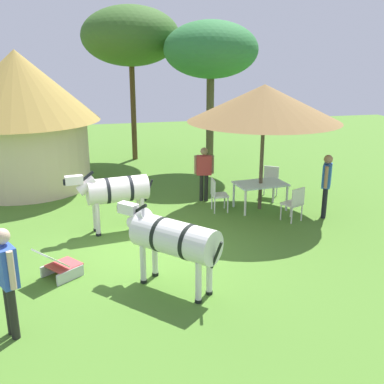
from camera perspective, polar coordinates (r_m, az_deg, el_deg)
name	(u,v)px	position (r m, az deg, el deg)	size (l,w,h in m)	color
ground_plane	(147,246)	(10.41, -5.58, -6.73)	(36.00, 36.00, 0.00)	#4B7A29
thatched_hut	(21,114)	(15.25, -20.46, 9.07)	(4.81, 4.81, 4.22)	beige
shade_umbrella	(264,103)	(12.22, 8.95, 10.82)	(4.01, 4.01, 3.36)	brown
patio_dining_table	(260,186)	(12.66, 8.48, 0.74)	(1.44, 1.00, 0.74)	silver
patio_chair_near_hut	(295,202)	(11.93, 12.59, -1.21)	(0.57, 0.56, 0.90)	silver
patio_chair_near_lawn	(270,179)	(13.84, 9.67, 1.54)	(0.60, 0.60, 0.90)	silver
patio_chair_west_end	(217,193)	(12.39, 3.09, -0.10)	(0.45, 0.47, 0.90)	silver
guest_beside_umbrella	(326,180)	(12.29, 16.32, 1.41)	(0.42, 0.52, 1.67)	black
guest_behind_table	(204,169)	(13.12, 1.50, 2.85)	(0.56, 0.28, 1.58)	black
standing_watcher	(6,273)	(7.41, -22.02, -9.30)	(0.41, 0.57, 1.77)	black
striped_lounge_chair	(59,265)	(9.29, -16.15, -8.69)	(0.94, 0.89, 0.67)	#C84345
zebra_nearest_camera	(115,191)	(11.06, -9.48, 0.14)	(2.11, 0.81, 1.55)	silver
zebra_by_umbrella	(173,238)	(8.29, -2.43, -5.75)	(1.73, 1.85, 1.52)	silver
acacia_tree_left_background	(211,50)	(16.41, 2.35, 17.12)	(3.24, 3.24, 5.17)	#4D482C
acacia_tree_far_lawn	(131,36)	(18.16, -7.62, 18.57)	(3.66, 3.66, 5.78)	#4F391E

